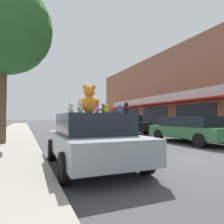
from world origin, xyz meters
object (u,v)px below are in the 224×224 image
teddy_bear_giant (89,100)px  teddy_bear_pink (97,109)px  plush_art_car (92,138)px  teddy_bear_green (104,109)px  street_tree (4,28)px  parked_car_far_right (127,124)px  teddy_bear_cream (80,107)px  parked_car_far_center (190,128)px  teddy_bear_purple (107,109)px  teddy_bear_black (126,108)px  teddy_bear_white (71,108)px  teddy_bear_blue (120,109)px  teddy_bear_yellow (106,109)px

teddy_bear_giant → teddy_bear_pink: bearing=-107.1°
plush_art_car → teddy_bear_green: (0.40, 0.14, 0.84)m
street_tree → parked_car_far_right: bearing=27.7°
teddy_bear_cream → teddy_bear_pink: (0.78, 0.84, 0.00)m
teddy_bear_giant → parked_car_far_center: bearing=-139.9°
teddy_bear_cream → teddy_bear_pink: 1.15m
teddy_bear_green → street_tree: bearing=-79.4°
plush_art_car → parked_car_far_right: size_ratio=0.87×
teddy_bear_giant → street_tree: (-2.59, 5.18, 3.76)m
teddy_bear_cream → teddy_bear_purple: 1.07m
teddy_bear_black → street_tree: size_ratio=0.04×
parked_car_far_center → teddy_bear_pink: bearing=-161.7°
teddy_bear_pink → teddy_bear_giant: bearing=123.7°
teddy_bear_white → parked_car_far_center: 7.35m
plush_art_car → teddy_bear_purple: 1.10m
teddy_bear_blue → street_tree: street_tree is taller
teddy_bear_white → parked_car_far_center: teddy_bear_white is taller
plush_art_car → teddy_bear_pink: size_ratio=11.33×
parked_car_far_right → teddy_bear_purple: bearing=-121.2°
teddy_bear_pink → teddy_bear_blue: teddy_bear_pink is taller
teddy_bear_yellow → teddy_bear_white: size_ratio=0.84×
teddy_bear_blue → teddy_bear_purple: bearing=-41.5°
plush_art_car → street_tree: bearing=118.3°
teddy_bear_cream → parked_car_far_right: bearing=-173.6°
teddy_bear_giant → street_tree: size_ratio=0.11×
teddy_bear_pink → teddy_bear_yellow: 0.75m
teddy_bear_purple → teddy_bear_green: bearing=-11.2°
teddy_bear_green → parked_car_far_right: (6.03, 9.88, -0.80)m
teddy_bear_white → parked_car_far_center: size_ratio=0.07×
teddy_bear_green → parked_car_far_right: size_ratio=0.07×
teddy_bear_white → parked_car_far_right: 11.83m
teddy_bear_black → street_tree: street_tree is taller
teddy_bear_cream → parked_car_far_right: size_ratio=0.07×
teddy_bear_pink → teddy_bear_yellow: size_ratio=1.29×
teddy_bear_yellow → teddy_bear_black: size_ratio=0.96×
teddy_bear_pink → parked_car_far_right: teddy_bear_pink is taller
teddy_bear_blue → parked_car_far_right: 12.41m
teddy_bear_black → teddy_bear_blue: 0.27m
plush_art_car → teddy_bear_purple: (0.61, 0.38, 0.83)m
teddy_bear_purple → teddy_bear_blue: size_ratio=1.39×
teddy_bear_white → parked_car_far_right: teddy_bear_white is taller
teddy_bear_yellow → teddy_bear_blue: teddy_bear_yellow is taller
teddy_bear_cream → teddy_bear_yellow: 0.80m
teddy_bear_purple → parked_car_far_center: bearing=140.5°
teddy_bear_blue → parked_car_far_center: teddy_bear_blue is taller
teddy_bear_pink → parked_car_far_center: (6.01, 1.99, -0.85)m
teddy_bear_black → teddy_bear_green: 0.92m
teddy_bear_yellow → teddy_bear_purple: bearing=-57.8°
teddy_bear_white → teddy_bear_black: 1.69m
teddy_bear_black → teddy_bear_giant: bearing=-89.2°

